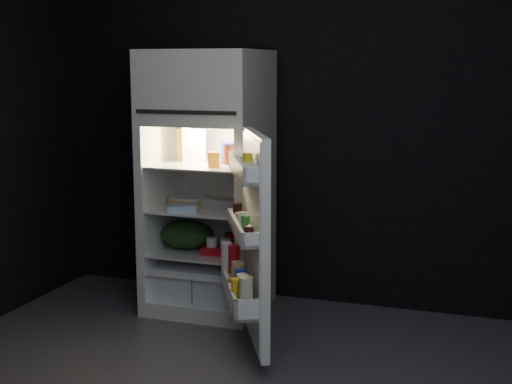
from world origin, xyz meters
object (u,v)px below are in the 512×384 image
at_px(yogurt_tray, 220,251).
at_px(egg_carton, 225,204).
at_px(refrigerator, 209,173).
at_px(milk_jug, 194,144).
at_px(fridge_door, 250,243).

bearing_deg(yogurt_tray, egg_carton, 71.04).
height_order(refrigerator, egg_carton, refrigerator).
xyz_separation_m(milk_jug, yogurt_tray, (0.25, -0.17, -0.69)).
xyz_separation_m(refrigerator, fridge_door, (0.55, -0.71, -0.28)).
bearing_deg(milk_jug, fridge_door, -71.27).
bearing_deg(egg_carton, milk_jug, 166.23).
bearing_deg(refrigerator, fridge_door, -52.45).
bearing_deg(fridge_door, yogurt_tray, 126.23).
relative_size(refrigerator, fridge_door, 1.46).
bearing_deg(fridge_door, refrigerator, 127.55).
distance_m(refrigerator, fridge_door, 0.94).
distance_m(milk_jug, egg_carton, 0.48).
xyz_separation_m(fridge_door, egg_carton, (-0.40, 0.62, 0.09)).
bearing_deg(milk_jug, refrigerator, -32.53).
xyz_separation_m(fridge_door, milk_jug, (-0.66, 0.73, 0.47)).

